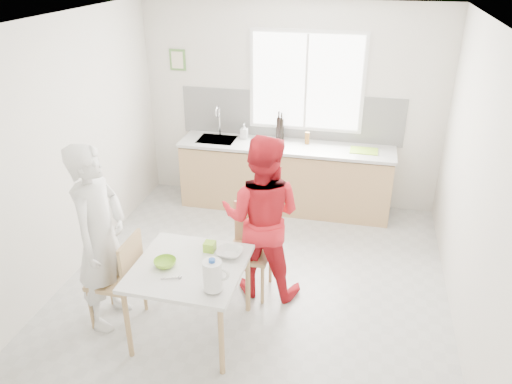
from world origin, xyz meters
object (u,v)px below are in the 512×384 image
person_white (100,238)px  bowl_white (230,253)px  chair_far (251,245)px  milk_jug (213,275)px  person_red (262,217)px  dining_table (189,273)px  chair_left (121,276)px  wine_bottle_a (279,128)px  wine_bottle_b (281,129)px  bowl_green (165,263)px

person_white → bowl_white: (1.14, 0.23, -0.14)m
chair_far → milk_jug: 1.16m
chair_far → person_red: 0.37m
dining_table → chair_left: 0.70m
person_red → milk_jug: 1.09m
dining_table → person_red: 0.95m
chair_far → milk_jug: bearing=-91.3°
person_white → wine_bottle_a: bearing=-20.1°
dining_table → person_white: 0.87m
dining_table → wine_bottle_a: 2.89m
dining_table → wine_bottle_a: wine_bottle_a is taller
person_white → person_red: size_ratio=1.05×
milk_jug → wine_bottle_b: wine_bottle_b is taller
milk_jug → chair_left: bearing=164.4°
chair_left → bowl_green: bearing=84.1°
chair_left → wine_bottle_a: 3.04m
person_red → wine_bottle_a: size_ratio=5.36×
chair_left → wine_bottle_b: size_ratio=3.09×
chair_far → person_red: person_red is taller
person_red → milk_jug: size_ratio=6.05×
chair_left → milk_jug: (1.00, -0.30, 0.38)m
dining_table → person_white: bearing=178.8°
bowl_white → wine_bottle_b: bearing=90.0°
person_white → bowl_green: person_white is taller
bowl_green → milk_jug: size_ratio=0.70×
person_red → wine_bottle_b: (-0.18, 2.07, 0.21)m
person_white → bowl_green: size_ratio=9.11×
chair_far → bowl_green: chair_far is taller
milk_jug → dining_table: bearing=139.2°
wine_bottle_b → bowl_white: bearing=-90.0°
bowl_green → chair_left: bearing=172.8°
milk_jug → chair_far: bearing=88.7°
dining_table → bowl_white: bowl_white is taller
bowl_green → wine_bottle_a: 2.95m
milk_jug → wine_bottle_a: (-0.05, 3.14, 0.19)m
chair_far → milk_jug: (-0.05, -1.10, 0.38)m
person_red → bowl_green: person_red is taller
milk_jug → wine_bottle_b: (-0.01, 3.15, 0.18)m
person_white → wine_bottle_b: 3.07m
bowl_green → bowl_white: bearing=29.8°
chair_left → person_white: (-0.16, 0.00, 0.39)m
bowl_green → wine_bottle_b: 2.96m
wine_bottle_a → wine_bottle_b: 0.04m
dining_table → chair_left: size_ratio=1.06×
chair_left → chair_far: bearing=128.5°
dining_table → person_white: size_ratio=0.54×
person_white → bowl_white: bearing=-77.6°
dining_table → bowl_white: 0.40m
dining_table → bowl_green: bowl_green is taller
chair_left → chair_far: 1.32m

